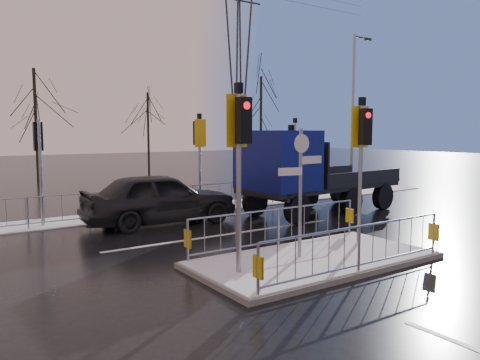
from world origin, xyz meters
TOP-DOWN VIEW (x-y plane):
  - ground at (0.00, 0.00)m, footprint 120.00×120.00m
  - snow_verge at (0.00, 8.60)m, footprint 30.00×2.00m
  - lane_markings at (0.00, -0.33)m, footprint 8.00×11.38m
  - traffic_island at (-0.01, 0.01)m, footprint 6.00×3.04m
  - far_kerb_fixtures at (0.29, 8.09)m, footprint 18.00×0.65m
  - car_far_lane at (-1.07, 6.47)m, footprint 5.31×2.31m
  - flatbed_truck at (3.73, 4.96)m, footprint 7.08×3.12m
  - tree_far_a at (-2.00, 22.00)m, footprint 3.75×3.75m
  - tree_far_b at (6.00, 24.00)m, footprint 3.25×3.25m
  - tree_far_c at (14.00, 21.00)m, footprint 4.00×4.00m
  - street_lamp_right at (10.57, 8.50)m, footprint 1.25×0.18m
  - pylon_wires at (16.88, 30.00)m, footprint 70.00×2.38m

SIDE VIEW (x-z plane):
  - ground at x=0.00m, z-range 0.00..0.00m
  - lane_markings at x=0.00m, z-range 0.00..0.01m
  - snow_verge at x=0.00m, z-range 0.00..0.04m
  - traffic_island at x=-0.01m, z-range -1.68..2.47m
  - car_far_lane at x=-1.07m, z-range 0.00..1.78m
  - far_kerb_fixtures at x=0.29m, z-range -0.90..2.93m
  - flatbed_truck at x=3.73m, z-range 0.10..3.29m
  - tree_far_b at x=6.00m, z-range 1.11..7.25m
  - street_lamp_right at x=10.57m, z-range 0.39..8.39m
  - tree_far_a at x=-2.00m, z-range 1.28..8.36m
  - tree_far_c at x=14.00m, z-range 1.37..8.92m
  - pylon_wires at x=16.88m, z-range 1.05..21.02m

